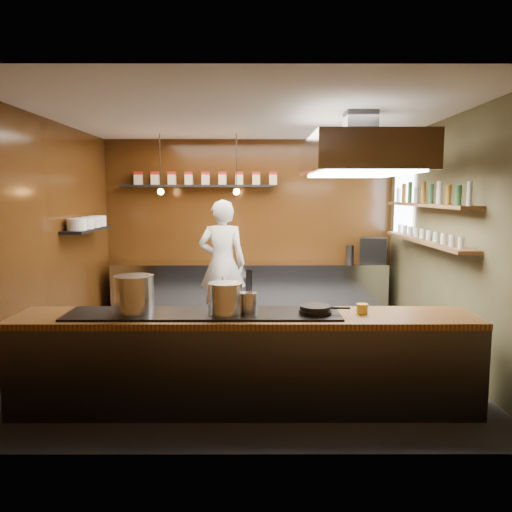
{
  "coord_description": "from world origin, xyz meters",
  "views": [
    {
      "loc": [
        0.09,
        -6.25,
        2.06
      ],
      "look_at": [
        0.11,
        0.4,
        1.24
      ],
      "focal_mm": 35.0,
      "sensor_mm": 36.0,
      "label": 1
    }
  ],
  "objects_px": {
    "espresso_machine": "(374,250)",
    "extractor_hood": "(359,155)",
    "stockpot_large": "(134,294)",
    "chef": "(222,264)",
    "stockpot_small": "(225,298)"
  },
  "relations": [
    {
      "from": "espresso_machine",
      "to": "extractor_hood",
      "type": "bearing_deg",
      "value": -91.33
    },
    {
      "from": "extractor_hood",
      "to": "stockpot_large",
      "type": "distance_m",
      "value": 2.99
    },
    {
      "from": "stockpot_large",
      "to": "chef",
      "type": "bearing_deg",
      "value": 78.01
    },
    {
      "from": "extractor_hood",
      "to": "stockpot_large",
      "type": "height_order",
      "value": "extractor_hood"
    },
    {
      "from": "stockpot_small",
      "to": "chef",
      "type": "height_order",
      "value": "chef"
    },
    {
      "from": "stockpot_small",
      "to": "stockpot_large",
      "type": "bearing_deg",
      "value": 176.65
    },
    {
      "from": "extractor_hood",
      "to": "stockpot_large",
      "type": "xyz_separation_m",
      "value": [
        -2.35,
        -1.21,
        -1.39
      ]
    },
    {
      "from": "stockpot_small",
      "to": "espresso_machine",
      "type": "relative_size",
      "value": 0.74
    },
    {
      "from": "stockpot_large",
      "to": "stockpot_small",
      "type": "height_order",
      "value": "stockpot_large"
    },
    {
      "from": "extractor_hood",
      "to": "stockpot_small",
      "type": "distance_m",
      "value": 2.41
    },
    {
      "from": "stockpot_large",
      "to": "espresso_machine",
      "type": "xyz_separation_m",
      "value": [
        3.15,
        3.71,
        -0.0
      ]
    },
    {
      "from": "espresso_machine",
      "to": "chef",
      "type": "height_order",
      "value": "chef"
    },
    {
      "from": "extractor_hood",
      "to": "chef",
      "type": "xyz_separation_m",
      "value": [
        -1.71,
        1.8,
        -1.52
      ]
    },
    {
      "from": "extractor_hood",
      "to": "stockpot_large",
      "type": "relative_size",
      "value": 5.41
    },
    {
      "from": "stockpot_large",
      "to": "espresso_machine",
      "type": "bearing_deg",
      "value": 49.66
    }
  ]
}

